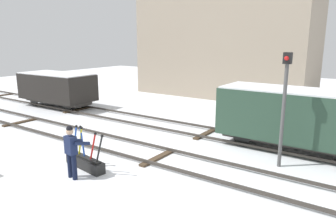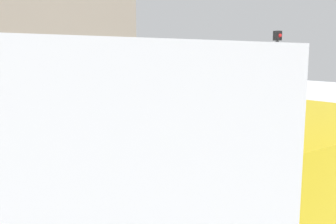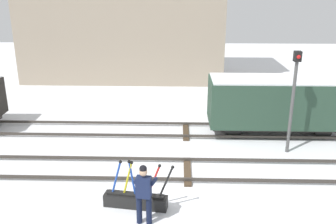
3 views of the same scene
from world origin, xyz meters
name	(u,v)px [view 1 (image 1 of 3)]	position (x,y,z in m)	size (l,w,h in m)	color
ground_plane	(158,158)	(0.00, 0.00, 0.00)	(60.00, 60.00, 0.00)	white
track_main_line	(158,156)	(0.00, 0.00, 0.11)	(44.00, 1.94, 0.18)	#38332D
track_siding_near	(206,132)	(0.00, 3.61, 0.11)	(44.00, 1.94, 0.18)	#38332D
switch_lever_frame	(85,161)	(-1.49, -2.10, 0.25)	(2.01, 0.61, 1.44)	black
rail_worker	(72,149)	(-1.18, -2.83, 0.94)	(0.60, 0.70, 1.69)	#111831
signal_post	(284,99)	(3.79, 1.74, 2.34)	(0.24, 0.32, 3.81)	#4C4C4C
apartment_building	(226,30)	(-3.99, 13.97, 4.86)	(13.10, 5.57, 9.71)	gray
freight_car_back_track	(57,87)	(-10.62, 3.61, 1.25)	(5.04, 2.40, 2.15)	#2D2B28
freight_car_mid_siding	(295,116)	(3.76, 3.61, 1.38)	(5.61, 2.07, 2.39)	#2D2B28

